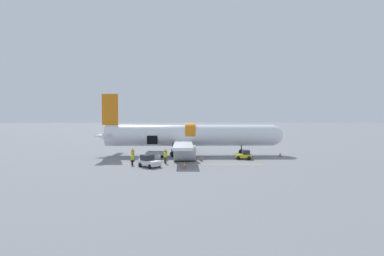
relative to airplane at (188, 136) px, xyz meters
The scene contains 15 objects.
ground_plane 6.80m from the airplane, 98.53° to the right, with size 500.00×500.00×0.00m, color slate.
apron_marking_line 10.07m from the airplane, 90.64° to the right, with size 20.85×1.09×0.01m.
airplane is the anchor object (origin of this frame).
baggage_tug_lead 12.96m from the airplane, 113.52° to the right, with size 3.18×3.17×1.55m.
baggage_tug_mid 10.19m from the airplane, 29.41° to the right, with size 2.64×2.30×1.37m.
baggage_cart_loading 9.71m from the airplane, 126.50° to the right, with size 3.98×2.62×1.01m.
baggage_cart_queued 6.68m from the airplane, 145.52° to the right, with size 3.70×2.09×1.03m.
ground_crew_loader_a 9.69m from the airplane, 109.58° to the right, with size 0.55×0.59×1.79m.
ground_crew_loader_b 10.08m from the airplane, 147.38° to the right, with size 0.57×0.57×1.78m.
ground_crew_driver 12.95m from the airplane, 125.91° to the right, with size 0.49×0.49×1.54m.
ground_crew_supervisor 6.64m from the airplane, 122.97° to the right, with size 0.56×0.39×1.62m.
suitcase_on_tarmac_upright 11.09m from the airplane, 138.88° to the right, with size 0.51×0.41×0.71m.
safety_cone_nose 15.55m from the airplane, ahead, with size 0.62×0.62×0.64m.
safety_cone_engine_left 12.90m from the airplane, 92.22° to the right, with size 0.49×0.49×0.76m.
safety_cone_wingtip 7.62m from the airplane, 74.02° to the right, with size 0.49×0.49×0.78m.
Camera 1 is at (0.49, -44.22, 6.58)m, focal length 28.00 mm.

